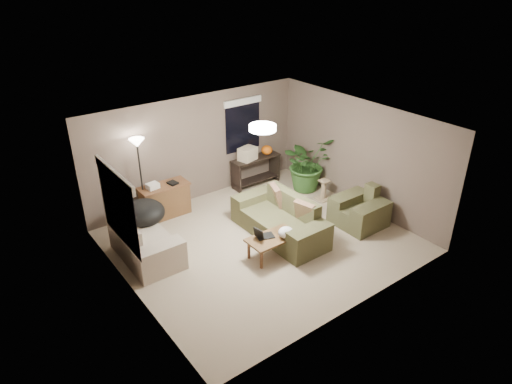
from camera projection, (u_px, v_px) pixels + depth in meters
room_shell at (262, 187)px, 8.80m from camera, size 5.50×5.50×5.50m
main_sofa at (281, 222)px, 9.48m from camera, size 0.95×2.20×0.85m
throw_pillows at (291, 203)px, 9.46m from camera, size 0.38×1.40×0.47m
loveseat at (145, 245)px, 8.70m from camera, size 0.90×1.60×0.85m
armchair at (359, 212)px, 9.86m from camera, size 0.95×1.00×0.85m
coffee_table at (273, 240)px, 8.76m from camera, size 1.00×0.55×0.42m
laptop at (262, 235)px, 8.68m from camera, size 0.41×0.32×0.24m
plastic_bag at (286, 232)px, 8.68m from camera, size 0.34×0.31×0.21m
desk at (165, 200)px, 10.15m from camera, size 1.10×0.50×0.75m
desk_papers at (157, 185)px, 9.87m from camera, size 0.70×0.29×0.12m
console_table at (256, 169)px, 11.53m from camera, size 1.30×0.40×0.75m
pumpkin at (267, 150)px, 11.53m from camera, size 0.32×0.32×0.23m
cardboard_box at (248, 154)px, 11.19m from camera, size 0.49×0.41×0.32m
papasan_chair at (143, 216)px, 9.34m from camera, size 1.04×1.04×0.80m
floor_lamp at (138, 153)px, 9.41m from camera, size 0.32×0.32×1.91m
ceiling_fixture at (263, 128)px, 8.26m from camera, size 0.50×0.50×0.10m
houseplant at (307, 169)px, 11.30m from camera, size 1.25×1.39×1.08m
cat_scratching_post at (324, 191)px, 10.92m from camera, size 0.32×0.32×0.50m
window_left at (116, 195)px, 7.32m from camera, size 0.05×1.56×1.33m
window_back at (243, 116)px, 11.02m from camera, size 1.06×0.05×1.33m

